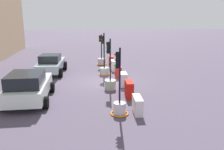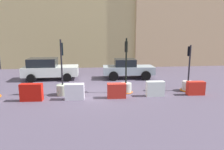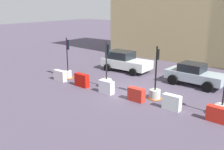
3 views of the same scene
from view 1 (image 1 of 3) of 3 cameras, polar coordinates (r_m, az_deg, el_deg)
name	(u,v)px [view 1 (image 1 of 3)]	position (r m, az deg, el deg)	size (l,w,h in m)	color
ground_plane	(104,81)	(16.41, -2.03, -1.57)	(120.00, 120.00, 0.00)	#4D4456
traffic_light_0	(119,104)	(10.94, 1.79, -6.95)	(0.85, 0.85, 3.13)	silver
traffic_light_1	(110,81)	(14.52, -0.45, -1.47)	(0.70, 0.70, 3.15)	#ADB8A1
traffic_light_2	(104,69)	(18.09, -1.91, 1.49)	(0.83, 0.83, 3.21)	#B0B7AD
traffic_light_3	(102,60)	(21.89, -2.56, 3.57)	(0.92, 0.92, 2.80)	beige
construction_barrier_0	(137,105)	(11.19, 6.20, -7.25)	(1.13, 0.42, 0.79)	silver
construction_barrier_1	(129,89)	(13.27, 4.16, -3.43)	(1.13, 0.45, 0.91)	#BB140C
construction_barrier_2	(123,79)	(15.37, 2.76, -1.04)	(1.02, 0.48, 0.85)	white
construction_barrier_3	(118,72)	(17.53, 1.52, 0.82)	(1.03, 0.50, 0.80)	red
construction_barrier_4	(114,65)	(19.65, 0.39, 2.36)	(1.02, 0.44, 0.84)	white
construction_barrier_5	(111,60)	(21.98, -0.24, 3.57)	(1.01, 0.43, 0.78)	red
car_silver_hatchback	(51,64)	(19.05, -14.57, 2.60)	(4.10, 2.23, 1.55)	#A3B6C0
car_white_van	(29,87)	(13.19, -19.59, -2.66)	(4.17, 2.32, 1.66)	silver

